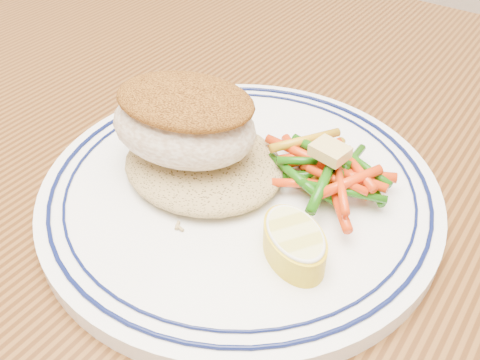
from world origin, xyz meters
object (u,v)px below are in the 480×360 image
at_px(fish_fillet, 184,120).
at_px(vegetable_pile, 326,171).
at_px(dining_table, 275,291).
at_px(plate, 240,191).
at_px(lemon_wedge, 294,242).
at_px(rice_pilaf, 204,161).

height_order(fish_fillet, vegetable_pile, fish_fillet).
xyz_separation_m(dining_table, plate, (-0.03, -0.01, 0.11)).
bearing_deg(dining_table, fish_fillet, -167.52).
relative_size(fish_fillet, lemon_wedge, 1.70).
bearing_deg(dining_table, lemon_wedge, -51.61).
xyz_separation_m(plate, lemon_wedge, (0.07, -0.04, 0.02)).
relative_size(plate, vegetable_pile, 2.88).
bearing_deg(dining_table, plate, -163.56).
bearing_deg(vegetable_pile, dining_table, -126.89).
bearing_deg(fish_fillet, rice_pilaf, 13.70).
distance_m(rice_pilaf, vegetable_pile, 0.09).
xyz_separation_m(dining_table, fish_fillet, (-0.07, -0.02, 0.16)).
relative_size(rice_pilaf, vegetable_pile, 1.21).
xyz_separation_m(plate, vegetable_pile, (0.05, 0.04, 0.02)).
height_order(dining_table, lemon_wedge, lemon_wedge).
xyz_separation_m(fish_fillet, vegetable_pile, (0.10, 0.04, -0.03)).
bearing_deg(dining_table, rice_pilaf, -167.78).
height_order(plate, rice_pilaf, rice_pilaf).
bearing_deg(lemon_wedge, vegetable_pile, 102.61).
relative_size(plate, rice_pilaf, 2.37).
height_order(vegetable_pile, lemon_wedge, vegetable_pile).
xyz_separation_m(vegetable_pile, lemon_wedge, (0.02, -0.07, -0.00)).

